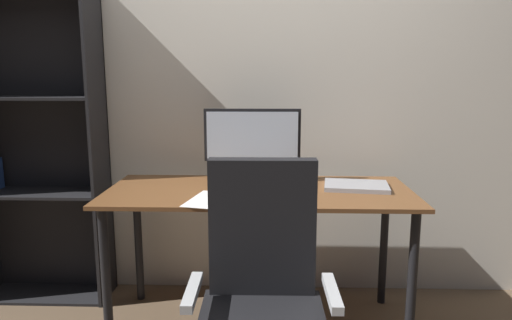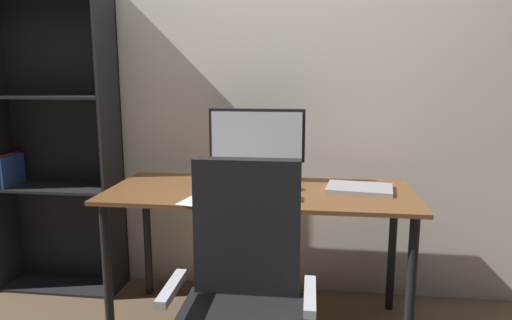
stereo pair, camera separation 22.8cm
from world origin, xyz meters
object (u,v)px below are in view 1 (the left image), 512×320
Objects in this scene: desk at (259,207)px; mouse at (294,195)px; laptop at (356,186)px; office_chair at (262,316)px; bookshelf at (38,146)px; keyboard at (243,197)px; coffee_mug at (276,179)px; monitor at (252,140)px.

mouse reaches higher than desk.
laptop is 0.32× the size of office_chair.
office_chair is 0.55× the size of bookshelf.
mouse is 1.55m from bookshelf.
coffee_mug reaches higher than keyboard.
monitor is 0.60m from laptop.
office_chair reaches higher than mouse.
keyboard is (-0.07, -0.18, 0.10)m from desk.
monitor is 0.43m from keyboard.
monitor reaches higher than desk.
keyboard is 0.24m from coffee_mug.
desk is 0.22m from keyboard.
coffee_mug is 0.42m from laptop.
coffee_mug reaches higher than desk.
desk is 0.77m from office_chair.
bookshelf is (-1.29, 0.33, 0.25)m from desk.
desk is 0.17m from coffee_mug.
bookshelf reaches higher than office_chair.
monitor is 0.28× the size of bookshelf.
monitor is at bearing 102.31° from desk.
coffee_mug reaches higher than mouse.
mouse is at bearing 75.64° from office_chair.
desk is 1.52× the size of office_chair.
keyboard is at bearing -178.65° from mouse.
monitor is at bearing -6.70° from bookshelf.
monitor is at bearing 93.54° from office_chair.
office_chair reaches higher than coffee_mug.
laptop is (0.33, 0.22, -0.01)m from mouse.
office_chair reaches higher than laptop.
keyboard reaches higher than desk.
bookshelf is at bearing 178.49° from laptop.
mouse is 0.05× the size of bookshelf.
mouse is 0.30× the size of laptop.
mouse is at bearing -19.03° from bookshelf.
mouse is (0.24, 0.01, 0.01)m from keyboard.
desk is at bearing 177.63° from coffee_mug.
office_chair is at bearing -85.66° from monitor.
keyboard is 0.64m from office_chair.
laptop is (0.54, -0.14, -0.22)m from monitor.
desk is 16.02× the size of mouse.
keyboard is (-0.03, -0.37, -0.22)m from monitor.
office_chair is (0.07, -0.93, -0.51)m from monitor.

